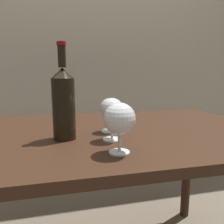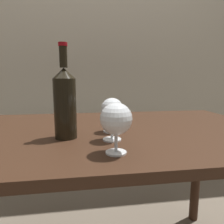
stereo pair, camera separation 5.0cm
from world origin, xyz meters
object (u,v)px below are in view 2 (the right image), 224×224
Objects in this scene: wine_glass_amber at (112,111)px; wine_glass_chardonnay at (112,109)px; wine_glass_white at (118,119)px; wine_bottle at (65,102)px.

wine_glass_amber is 0.11m from wine_glass_chardonnay.
wine_glass_amber is at bearing 88.62° from wine_glass_white.
wine_glass_amber is 0.16m from wine_bottle.
wine_glass_amber is 1.09× the size of wine_glass_chardonnay.
wine_glass_amber is at bearing -98.29° from wine_glass_chardonnay.
wine_bottle is (-0.17, -0.06, 0.04)m from wine_glass_chardonnay.
wine_glass_white is 1.08× the size of wine_glass_chardonnay.
wine_glass_white is at bearing -94.65° from wine_glass_chardonnay.
wine_glass_amber is 0.45× the size of wine_bottle.
wine_bottle is at bearing 161.54° from wine_glass_amber.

